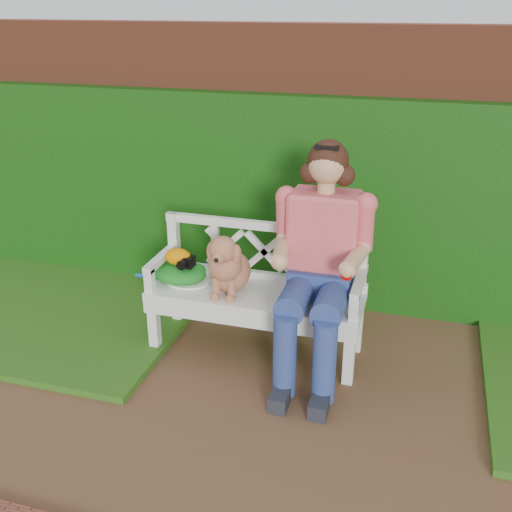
# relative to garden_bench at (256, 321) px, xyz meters

# --- Properties ---
(ground) EXTENTS (60.00, 60.00, 0.00)m
(ground) POSITION_rel_garden_bench_xyz_m (0.48, -0.76, -0.24)
(ground) COLOR brown
(brick_wall) EXTENTS (10.00, 0.30, 2.20)m
(brick_wall) POSITION_rel_garden_bench_xyz_m (0.48, 1.14, 0.86)
(brick_wall) COLOR brown
(brick_wall) RESTS_ON ground
(ivy_hedge) EXTENTS (10.00, 0.18, 1.70)m
(ivy_hedge) POSITION_rel_garden_bench_xyz_m (0.48, 0.92, 0.61)
(ivy_hedge) COLOR #1A5B10
(ivy_hedge) RESTS_ON ground
(grass_left) EXTENTS (2.60, 2.00, 0.05)m
(grass_left) POSITION_rel_garden_bench_xyz_m (-1.92, 0.14, -0.21)
(grass_left) COLOR #1A5014
(grass_left) RESTS_ON ground
(garden_bench) EXTENTS (1.62, 0.73, 0.48)m
(garden_bench) POSITION_rel_garden_bench_xyz_m (0.00, 0.00, 0.00)
(garden_bench) COLOR white
(garden_bench) RESTS_ON ground
(seated_woman) EXTENTS (0.96, 1.10, 1.62)m
(seated_woman) POSITION_rel_garden_bench_xyz_m (0.45, -0.02, 0.57)
(seated_woman) COLOR #F22C38
(seated_woman) RESTS_ON ground
(dog) EXTENTS (0.40, 0.48, 0.46)m
(dog) POSITION_rel_garden_bench_xyz_m (-0.18, -0.05, 0.47)
(dog) COLOR olive
(dog) RESTS_ON garden_bench
(tennis_racket) EXTENTS (0.63, 0.34, 0.03)m
(tennis_racket) POSITION_rel_garden_bench_xyz_m (-0.53, -0.02, 0.25)
(tennis_racket) COLOR silver
(tennis_racket) RESTS_ON garden_bench
(green_bag) EXTENTS (0.41, 0.32, 0.14)m
(green_bag) POSITION_rel_garden_bench_xyz_m (-0.58, 0.01, 0.31)
(green_bag) COLOR #2B841C
(green_bag) RESTS_ON garden_bench
(camera_item) EXTENTS (0.12, 0.10, 0.08)m
(camera_item) POSITION_rel_garden_bench_xyz_m (-0.51, -0.02, 0.41)
(camera_item) COLOR black
(camera_item) RESTS_ON green_bag
(baseball_glove) EXTENTS (0.22, 0.19, 0.12)m
(baseball_glove) POSITION_rel_garden_bench_xyz_m (-0.58, -0.00, 0.44)
(baseball_glove) COLOR orange
(baseball_glove) RESTS_ON green_bag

